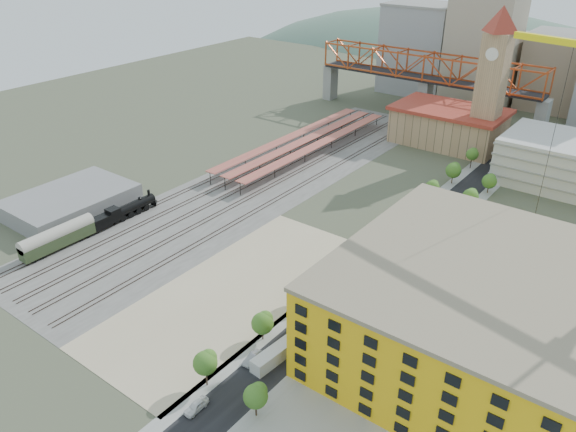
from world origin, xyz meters
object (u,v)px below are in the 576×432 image
Objects in this scene: locomotive at (124,212)px; coach at (58,237)px; clock_tower at (494,69)px; site_trailer_a at (274,356)px; site_trailer_d at (383,260)px; car_0 at (196,406)px; site_trailer_c at (352,288)px; site_trailer_b at (322,315)px; construction_building at (470,309)px.

coach is (-0.00, -19.58, 1.04)m from locomotive.
site_trailer_a is (8.00, -123.44, -27.35)m from clock_tower.
site_trailer_d is 56.74m from car_0.
site_trailer_c reaches higher than car_0.
car_0 is (-3.00, -16.55, -0.55)m from site_trailer_a.
clock_tower is 142.84m from car_0.
site_trailer_b is 11.34m from site_trailer_c.
site_trailer_d is (66.00, 21.17, -0.72)m from locomotive.
site_trailer_a is 1.13× the size of site_trailer_b.
site_trailer_c is (66.00, 7.56, -0.77)m from locomotive.
coach reaches higher than locomotive.
locomotive is at bearing -162.59° from site_trailer_d.
site_trailer_d is at bearing 96.11° from site_trailer_c.
locomotive is 68.67m from site_trailer_a.
site_trailer_c is 2.11× the size of car_0.
locomotive is at bearing 168.94° from site_trailer_a.
site_trailer_d is at bearing -84.52° from clock_tower.
site_trailer_a is at bearing -86.29° from clock_tower.
construction_building is 27.39m from site_trailer_c.
site_trailer_b is 1.88× the size of car_0.
site_trailer_b is at bearing -83.89° from site_trailer_c.
site_trailer_c is 13.60m from site_trailer_d.
site_trailer_c is at bearing 6.54° from locomotive.
site_trailer_d is 2.20× the size of car_0.
clock_tower is 5.30× the size of site_trailer_c.
locomotive is at bearing -174.98° from site_trailer_b.
construction_building is 92.40m from locomotive.
construction_building is 4.95× the size of site_trailer_d.
coach is at bearing -90.00° from locomotive.
site_trailer_b is (0.00, 15.17, -0.15)m from site_trailer_a.
site_trailer_a is at bearing -90.37° from site_trailer_d.
clock_tower is 112.00m from site_trailer_b.
construction_building is 5.78× the size of site_trailer_b.
site_trailer_d is at bearing 147.35° from construction_building.
clock_tower is 2.75× the size of coach.
clock_tower reaches higher than site_trailer_b.
construction_building is 5.16× the size of site_trailer_c.
clock_tower reaches higher than construction_building.
clock_tower is 107.36m from construction_building.
coach is 1.85× the size of site_trailer_d.
site_trailer_c is at bearing 22.36° from coach.
site_trailer_c is (0.00, 26.50, -0.01)m from site_trailer_a.
site_trailer_d is at bearing 17.78° from locomotive.
site_trailer_b is 24.94m from site_trailer_d.
clock_tower is at bearing 98.66° from site_trailer_a.
car_0 is (63.00, -15.91, -2.37)m from coach.
locomotive reaches higher than site_trailer_c.
site_trailer_d reaches higher than car_0.
construction_building is at bearing 46.99° from site_trailer_a.
site_trailer_d is (8.00, -83.33, -27.30)m from clock_tower.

